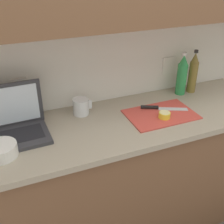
{
  "coord_description": "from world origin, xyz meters",
  "views": [
    {
      "loc": [
        -0.84,
        -1.29,
        1.75
      ],
      "look_at": [
        -0.32,
        -0.01,
        0.98
      ],
      "focal_mm": 45.0,
      "sensor_mm": 36.0,
      "label": 1
    }
  ],
  "objects_px": {
    "bottle_green_soda": "(193,73)",
    "bowl_white": "(1,150)",
    "laptop": "(15,124)",
    "cutting_board": "(161,114)",
    "lemon_half_cut": "(164,115)",
    "measuring_cup": "(81,107)",
    "bottle_oil_tall": "(182,75)",
    "knife": "(156,108)"
  },
  "relations": [
    {
      "from": "bottle_green_soda",
      "to": "bowl_white",
      "type": "relative_size",
      "value": 1.92
    },
    {
      "from": "laptop",
      "to": "cutting_board",
      "type": "distance_m",
      "value": 0.84
    },
    {
      "from": "lemon_half_cut",
      "to": "measuring_cup",
      "type": "relative_size",
      "value": 0.59
    },
    {
      "from": "bowl_white",
      "to": "bottle_oil_tall",
      "type": "bearing_deg",
      "value": 12.52
    },
    {
      "from": "knife",
      "to": "lemon_half_cut",
      "type": "height_order",
      "value": "lemon_half_cut"
    },
    {
      "from": "bottle_green_soda",
      "to": "bowl_white",
      "type": "xyz_separation_m",
      "value": [
        -1.3,
        -0.27,
        -0.11
      ]
    },
    {
      "from": "cutting_board",
      "to": "bottle_oil_tall",
      "type": "relative_size",
      "value": 1.4
    },
    {
      "from": "cutting_board",
      "to": "measuring_cup",
      "type": "bearing_deg",
      "value": 156.06
    },
    {
      "from": "bottle_green_soda",
      "to": "bottle_oil_tall",
      "type": "bearing_deg",
      "value": 180.0
    },
    {
      "from": "bottle_oil_tall",
      "to": "bowl_white",
      "type": "xyz_separation_m",
      "value": [
        -1.2,
        -0.27,
        -0.1
      ]
    },
    {
      "from": "knife",
      "to": "measuring_cup",
      "type": "height_order",
      "value": "measuring_cup"
    },
    {
      "from": "laptop",
      "to": "cutting_board",
      "type": "bearing_deg",
      "value": -9.64
    },
    {
      "from": "lemon_half_cut",
      "to": "measuring_cup",
      "type": "xyz_separation_m",
      "value": [
        -0.44,
        0.25,
        0.02
      ]
    },
    {
      "from": "bottle_oil_tall",
      "to": "lemon_half_cut",
      "type": "bearing_deg",
      "value": -137.72
    },
    {
      "from": "lemon_half_cut",
      "to": "bottle_oil_tall",
      "type": "distance_m",
      "value": 0.41
    },
    {
      "from": "lemon_half_cut",
      "to": "bowl_white",
      "type": "xyz_separation_m",
      "value": [
        -0.92,
        -0.0,
        0.01
      ]
    },
    {
      "from": "laptop",
      "to": "knife",
      "type": "bearing_deg",
      "value": -5.09
    },
    {
      "from": "cutting_board",
      "to": "bottle_oil_tall",
      "type": "height_order",
      "value": "bottle_oil_tall"
    },
    {
      "from": "lemon_half_cut",
      "to": "measuring_cup",
      "type": "distance_m",
      "value": 0.5
    },
    {
      "from": "bottle_oil_tall",
      "to": "knife",
      "type": "bearing_deg",
      "value": -152.22
    },
    {
      "from": "knife",
      "to": "lemon_half_cut",
      "type": "distance_m",
      "value": 0.12
    },
    {
      "from": "cutting_board",
      "to": "measuring_cup",
      "type": "xyz_separation_m",
      "value": [
        -0.44,
        0.2,
        0.05
      ]
    },
    {
      "from": "cutting_board",
      "to": "bowl_white",
      "type": "relative_size",
      "value": 2.64
    },
    {
      "from": "cutting_board",
      "to": "bottle_green_soda",
      "type": "distance_m",
      "value": 0.45
    },
    {
      "from": "bottle_green_soda",
      "to": "measuring_cup",
      "type": "height_order",
      "value": "bottle_green_soda"
    },
    {
      "from": "lemon_half_cut",
      "to": "bottle_green_soda",
      "type": "xyz_separation_m",
      "value": [
        0.38,
        0.26,
        0.11
      ]
    },
    {
      "from": "laptop",
      "to": "lemon_half_cut",
      "type": "bearing_deg",
      "value": -12.99
    },
    {
      "from": "laptop",
      "to": "bottle_oil_tall",
      "type": "bearing_deg",
      "value": 3.34
    },
    {
      "from": "bowl_white",
      "to": "measuring_cup",
      "type": "bearing_deg",
      "value": 27.7
    },
    {
      "from": "cutting_board",
      "to": "measuring_cup",
      "type": "height_order",
      "value": "measuring_cup"
    },
    {
      "from": "laptop",
      "to": "bowl_white",
      "type": "distance_m",
      "value": 0.2
    },
    {
      "from": "knife",
      "to": "bowl_white",
      "type": "height_order",
      "value": "bowl_white"
    },
    {
      "from": "measuring_cup",
      "to": "cutting_board",
      "type": "bearing_deg",
      "value": -23.94
    },
    {
      "from": "laptop",
      "to": "bowl_white",
      "type": "bearing_deg",
      "value": -119.12
    },
    {
      "from": "cutting_board",
      "to": "bottle_oil_tall",
      "type": "distance_m",
      "value": 0.38
    },
    {
      "from": "measuring_cup",
      "to": "bottle_oil_tall",
      "type": "bearing_deg",
      "value": 1.3
    },
    {
      "from": "bottle_green_soda",
      "to": "bottle_oil_tall",
      "type": "relative_size",
      "value": 1.02
    },
    {
      "from": "cutting_board",
      "to": "laptop",
      "type": "bearing_deg",
      "value": 171.93
    },
    {
      "from": "laptop",
      "to": "bowl_white",
      "type": "height_order",
      "value": "laptop"
    },
    {
      "from": "lemon_half_cut",
      "to": "bottle_green_soda",
      "type": "relative_size",
      "value": 0.23
    },
    {
      "from": "cutting_board",
      "to": "bowl_white",
      "type": "xyz_separation_m",
      "value": [
        -0.92,
        -0.05,
        0.03
      ]
    },
    {
      "from": "cutting_board",
      "to": "knife",
      "type": "relative_size",
      "value": 1.5
    }
  ]
}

